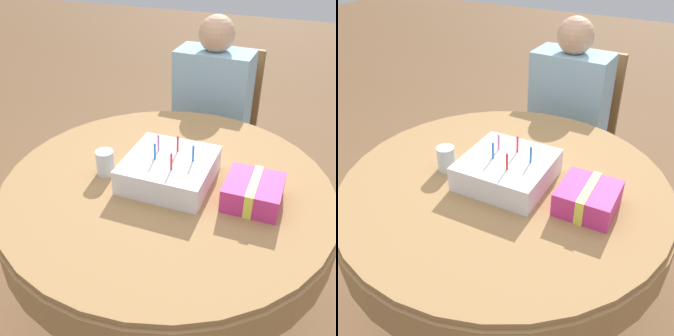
% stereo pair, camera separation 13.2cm
% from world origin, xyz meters
% --- Properties ---
extents(ground_plane, '(12.00, 12.00, 0.00)m').
position_xyz_m(ground_plane, '(0.00, 0.00, 0.00)').
color(ground_plane, brown).
extents(dining_table, '(1.14, 1.14, 0.73)m').
position_xyz_m(dining_table, '(0.00, 0.00, 0.64)').
color(dining_table, '#9E7547').
rests_on(dining_table, ground_plane).
extents(chair, '(0.47, 0.47, 0.90)m').
position_xyz_m(chair, '(-0.06, 0.91, 0.48)').
color(chair, brown).
rests_on(chair, ground_plane).
extents(person, '(0.38, 0.31, 1.10)m').
position_xyz_m(person, '(-0.07, 0.81, 0.65)').
color(person, tan).
rests_on(person, ground_plane).
extents(birthday_cake, '(0.29, 0.29, 0.15)m').
position_xyz_m(birthday_cake, '(0.01, 0.01, 0.77)').
color(birthday_cake, white).
rests_on(birthday_cake, dining_table).
extents(drinking_glass, '(0.06, 0.06, 0.09)m').
position_xyz_m(drinking_glass, '(-0.22, -0.03, 0.77)').
color(drinking_glass, silver).
rests_on(drinking_glass, dining_table).
extents(gift_box, '(0.17, 0.18, 0.09)m').
position_xyz_m(gift_box, '(0.29, -0.01, 0.77)').
color(gift_box, '#D13384').
rests_on(gift_box, dining_table).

